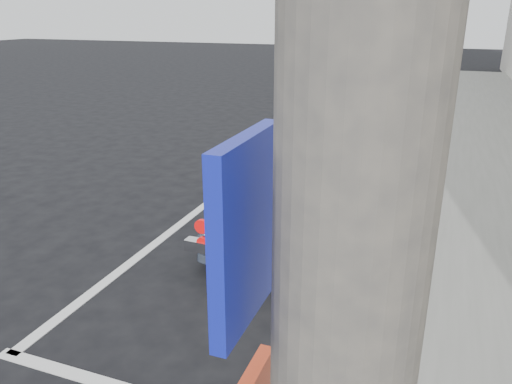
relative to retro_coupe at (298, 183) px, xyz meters
The scene contains 5 objects.
ground 3.01m from the retro_coupe, 101.19° to the right, with size 80.00×80.00×0.00m, color black.
pline_front 3.66m from the retro_coupe, 91.15° to the left, with size 3.00×0.12×0.01m, color silver.
pline_side 1.59m from the retro_coupe, behind, with size 0.12×7.00×0.01m, color silver.
retro_coupe is the anchor object (origin of this frame).
cat 1.69m from the retro_coupe, 94.96° to the right, with size 0.23×0.42×0.23m.
Camera 1 is at (2.20, -2.98, 2.67)m, focal length 35.00 mm.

